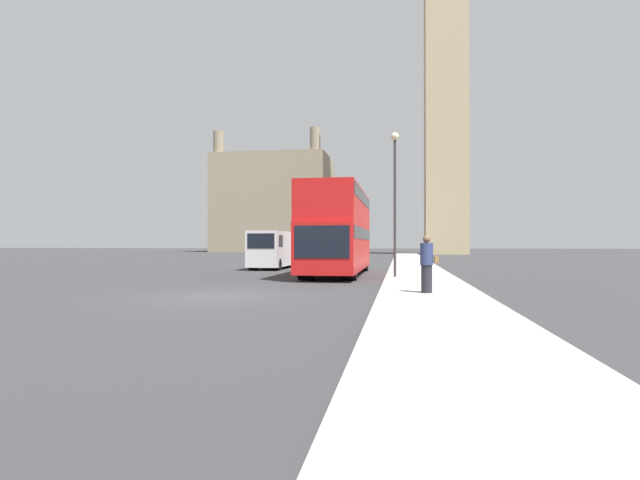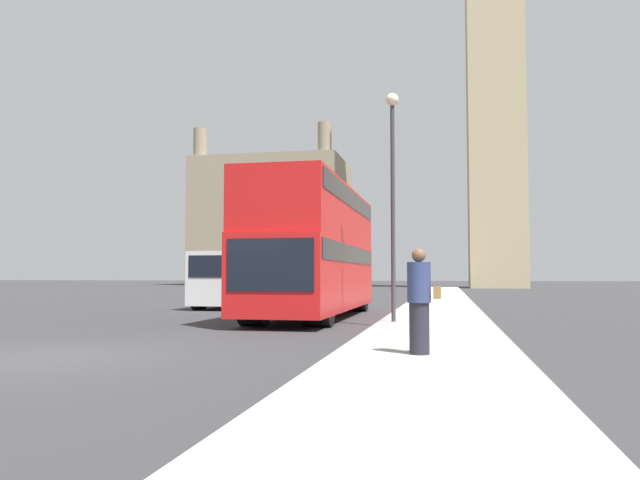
{
  "view_description": "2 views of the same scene",
  "coord_description": "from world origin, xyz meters",
  "px_view_note": "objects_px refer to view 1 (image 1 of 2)",
  "views": [
    {
      "loc": [
        5.63,
        -14.53,
        1.61
      ],
      "look_at": [
        1.52,
        11.11,
        1.79
      ],
      "focal_mm": 28.0,
      "sensor_mm": 36.0,
      "label": 1
    },
    {
      "loc": [
        6.85,
        -9.64,
        1.42
      ],
      "look_at": [
        0.96,
        19.4,
        3.09
      ],
      "focal_mm": 35.0,
      "sensor_mm": 36.0,
      "label": 2
    }
  ],
  "objects_px": {
    "white_van": "(272,249)",
    "pedestrian": "(427,264)",
    "red_double_decker_bus": "(338,228)",
    "street_lamp": "(395,183)",
    "clock_tower": "(445,9)"
  },
  "relations": [
    {
      "from": "white_van",
      "to": "pedestrian",
      "type": "xyz_separation_m",
      "value": [
        8.79,
        -15.62,
        -0.28
      ]
    },
    {
      "from": "red_double_decker_bus",
      "to": "pedestrian",
      "type": "distance_m",
      "value": 11.18
    },
    {
      "from": "red_double_decker_bus",
      "to": "white_van",
      "type": "relative_size",
      "value": 1.99
    },
    {
      "from": "white_van",
      "to": "street_lamp",
      "type": "height_order",
      "value": "street_lamp"
    },
    {
      "from": "white_van",
      "to": "street_lamp",
      "type": "xyz_separation_m",
      "value": [
        7.79,
        -8.63,
        2.98
      ]
    },
    {
      "from": "clock_tower",
      "to": "white_van",
      "type": "relative_size",
      "value": 13.23
    },
    {
      "from": "white_van",
      "to": "red_double_decker_bus",
      "type": "bearing_deg",
      "value": -47.24
    },
    {
      "from": "clock_tower",
      "to": "red_double_decker_bus",
      "type": "distance_m",
      "value": 62.72
    },
    {
      "from": "clock_tower",
      "to": "street_lamp",
      "type": "distance_m",
      "value": 64.18
    },
    {
      "from": "pedestrian",
      "to": "red_double_decker_bus",
      "type": "bearing_deg",
      "value": 110.77
    },
    {
      "from": "clock_tower",
      "to": "pedestrian",
      "type": "distance_m",
      "value": 71.72
    },
    {
      "from": "red_double_decker_bus",
      "to": "pedestrian",
      "type": "relative_size",
      "value": 6.37
    },
    {
      "from": "clock_tower",
      "to": "white_van",
      "type": "bearing_deg",
      "value": -107.79
    },
    {
      "from": "pedestrian",
      "to": "street_lamp",
      "type": "relative_size",
      "value": 0.27
    },
    {
      "from": "clock_tower",
      "to": "pedestrian",
      "type": "height_order",
      "value": "clock_tower"
    }
  ]
}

